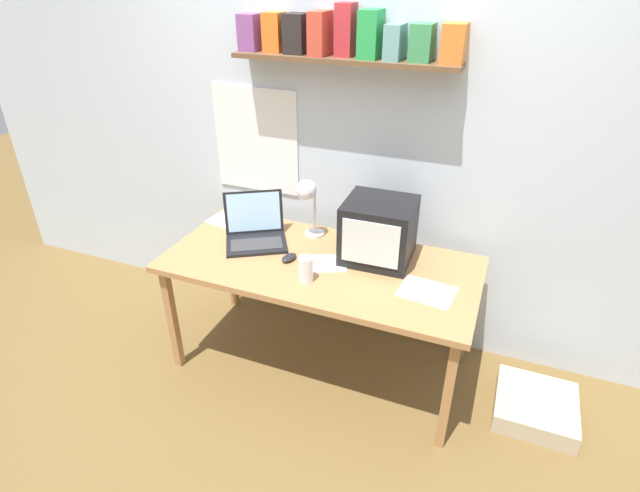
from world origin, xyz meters
TOP-DOWN VIEW (x-y plane):
  - ground_plane at (0.00, 0.00)m, footprint 12.00×12.00m
  - back_wall at (-0.00, 0.50)m, footprint 5.60×0.24m
  - corner_desk at (0.00, 0.00)m, footprint 1.71×0.79m
  - crt_monitor at (0.28, 0.16)m, footprint 0.38×0.36m
  - laptop at (-0.44, 0.09)m, footprint 0.45×0.44m
  - desk_lamp at (-0.17, 0.23)m, footprint 0.14×0.18m
  - juice_glass at (-0.00, -0.20)m, footprint 0.08×0.08m
  - computer_mouse at (-0.16, -0.04)m, footprint 0.08×0.12m
  - loose_paper_near_monitor at (0.02, -0.01)m, footprint 0.30×0.27m
  - loose_paper_near_laptop at (-0.73, 0.25)m, footprint 0.25×0.22m
  - printed_handout at (0.60, -0.07)m, footprint 0.29×0.24m
  - floor_cushion at (1.23, 0.05)m, footprint 0.41×0.41m

SIDE VIEW (x-z plane):
  - ground_plane at x=0.00m, z-range 0.00..0.00m
  - floor_cushion at x=1.23m, z-range 0.00..0.11m
  - corner_desk at x=0.00m, z-range 0.30..1.02m
  - loose_paper_near_monitor at x=0.02m, z-range 0.72..0.72m
  - loose_paper_near_laptop at x=-0.73m, z-range 0.72..0.72m
  - printed_handout at x=0.60m, z-range 0.72..0.72m
  - computer_mouse at x=-0.16m, z-range 0.72..0.75m
  - juice_glass at x=0.00m, z-range 0.71..0.85m
  - laptop at x=-0.44m, z-range 0.65..0.92m
  - crt_monitor at x=0.28m, z-range 0.72..1.06m
  - desk_lamp at x=-0.17m, z-range 0.81..1.18m
  - back_wall at x=0.00m, z-range 0.02..2.62m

